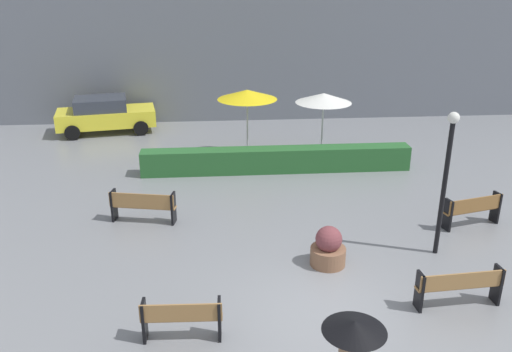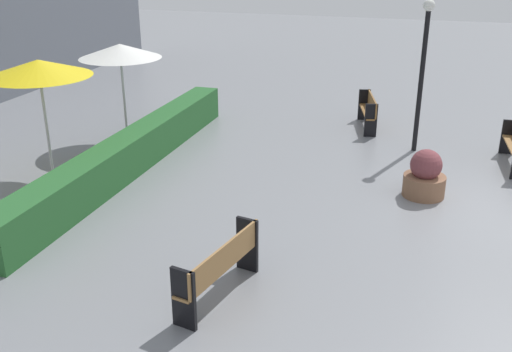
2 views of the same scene
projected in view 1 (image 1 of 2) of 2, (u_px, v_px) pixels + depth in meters
The scene contains 12 objects.
ground_plane at pixel (322, 310), 11.38m from camera, with size 60.00×60.00×0.00m, color gray.
bench_far_left at pixel (143, 205), 15.14m from camera, with size 1.90×0.73×0.92m.
bench_near_right at pixel (460, 285), 11.31m from camera, with size 1.91×0.47×0.87m.
bench_near_left at pixel (182, 317), 10.28m from camera, with size 1.59×0.39×0.87m.
bench_far_right at pixel (473, 209), 14.88m from camera, with size 1.76×0.73×0.91m.
planter_pot at pixel (328, 249), 12.99m from camera, with size 0.87×0.87×1.02m.
lamp_post at pixel (447, 169), 12.85m from camera, with size 0.28×0.28×3.71m.
patio_umbrella_yellow at pixel (247, 95), 19.55m from camera, with size 2.21×2.21×2.67m.
patio_umbrella_white at pixel (324, 98), 19.47m from camera, with size 2.06×2.06×2.57m.
hedge_strip at pixel (277, 160), 19.02m from camera, with size 9.59×0.70×0.87m, color #28602D.
building_facade at pixel (259, 4), 24.31m from camera, with size 28.00×1.20×10.63m, color slate.
parked_car at pixel (105, 114), 23.49m from camera, with size 4.43×2.52×1.57m.
Camera 1 is at (-2.16, -9.42, 6.80)m, focal length 37.39 mm.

